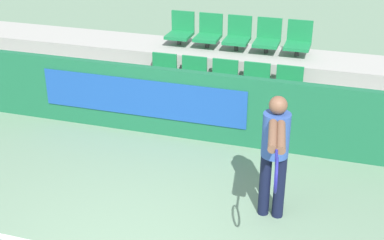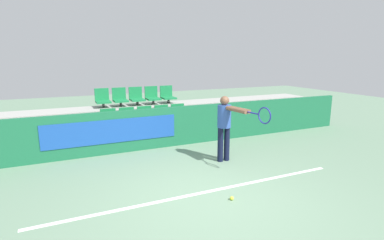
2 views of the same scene
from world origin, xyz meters
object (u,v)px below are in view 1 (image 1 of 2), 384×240
stadium_chair_3 (255,84)px  stadium_chair_7 (238,35)px  stadium_chair_4 (288,88)px  stadium_chair_6 (209,33)px  stadium_chair_2 (223,81)px  stadium_chair_5 (181,30)px  stadium_chair_0 (162,74)px  tennis_player (275,149)px  stadium_chair_8 (268,38)px  stadium_chair_9 (298,41)px  stadium_chair_1 (192,78)px

stadium_chair_3 → stadium_chair_7: bearing=117.4°
stadium_chair_4 → stadium_chair_6: 1.83m
stadium_chair_2 → stadium_chair_5: 1.45m
stadium_chair_3 → stadium_chair_0: bearing=180.0°
stadium_chair_3 → stadium_chair_7: 1.17m
stadium_chair_2 → stadium_chair_5: bearing=136.1°
stadium_chair_7 → tennis_player: (1.17, -3.31, -0.22)m
stadium_chair_8 → stadium_chair_9: bearing=0.0°
stadium_chair_3 → stadium_chair_9: stadium_chair_9 is taller
stadium_chair_6 → tennis_player: size_ratio=0.36×
stadium_chair_2 → stadium_chair_8: 1.17m
stadium_chair_1 → tennis_player: tennis_player is taller
stadium_chair_0 → stadium_chair_5: stadium_chair_5 is taller
stadium_chair_2 → stadium_chair_8: stadium_chair_8 is taller
tennis_player → stadium_chair_2: bearing=108.0°
stadium_chair_6 → stadium_chair_8: same height
stadium_chair_2 → stadium_chair_6: stadium_chair_6 is taller
stadium_chair_4 → stadium_chair_5: (-1.99, 0.96, 0.45)m
stadium_chair_1 → stadium_chair_7: size_ratio=1.00×
stadium_chair_5 → stadium_chair_4: bearing=-25.7°
stadium_chair_5 → stadium_chair_2: bearing=-43.9°
stadium_chair_2 → stadium_chair_8: bearing=62.6°
stadium_chair_1 → stadium_chair_6: stadium_chair_6 is taller
stadium_chair_3 → stadium_chair_8: (0.00, 0.96, 0.45)m
stadium_chair_0 → tennis_player: size_ratio=0.36×
stadium_chair_0 → tennis_player: (2.16, -2.35, 0.23)m
stadium_chair_3 → stadium_chair_9: (0.50, 0.96, 0.45)m
stadium_chair_3 → stadium_chair_6: bearing=136.1°
stadium_chair_0 → stadium_chair_9: bearing=25.7°
stadium_chair_0 → stadium_chair_9: size_ratio=1.00×
stadium_chair_7 → stadium_chair_3: bearing=-62.6°
stadium_chair_3 → stadium_chair_8: bearing=90.0°
stadium_chair_1 → tennis_player: (1.66, -2.35, 0.23)m
stadium_chair_2 → stadium_chair_9: (0.99, 0.96, 0.45)m
stadium_chair_6 → stadium_chair_9: same height
stadium_chair_0 → stadium_chair_9: 2.25m
stadium_chair_3 → stadium_chair_7: stadium_chair_7 is taller
stadium_chair_6 → stadium_chair_1: bearing=-90.0°
stadium_chair_4 → stadium_chair_0: bearing=180.0°
stadium_chair_6 → stadium_chair_7: bearing=0.0°
stadium_chair_9 → stadium_chair_3: bearing=-117.4°
stadium_chair_0 → stadium_chair_4: 1.99m
stadium_chair_5 → stadium_chair_7: size_ratio=1.00×
stadium_chair_0 → stadium_chair_3: bearing=0.0°
stadium_chair_4 → stadium_chair_9: 1.06m
stadium_chair_2 → stadium_chair_8: (0.50, 0.96, 0.45)m
stadium_chair_6 → stadium_chair_4: bearing=-32.7°
stadium_chair_5 → tennis_player: 3.96m
stadium_chair_0 → stadium_chair_2: 0.99m
stadium_chair_0 → stadium_chair_3: 1.49m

